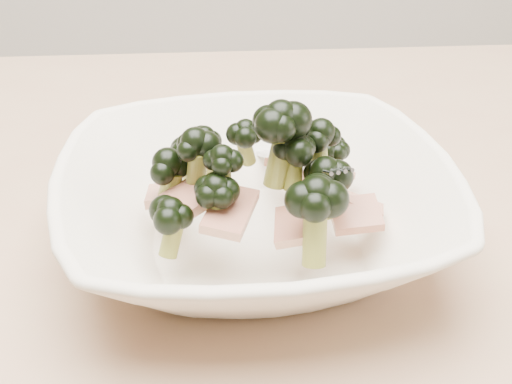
% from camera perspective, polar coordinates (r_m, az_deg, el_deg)
% --- Properties ---
extents(dining_table, '(1.20, 0.80, 0.75)m').
position_cam_1_polar(dining_table, '(0.67, -6.46, -8.42)').
color(dining_table, tan).
rests_on(dining_table, ground).
extents(broccoli_dish, '(0.32, 0.32, 0.13)m').
position_cam_1_polar(broccoli_dish, '(0.54, -0.00, -0.91)').
color(broccoli_dish, beige).
rests_on(broccoli_dish, dining_table).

